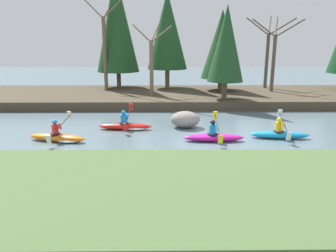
% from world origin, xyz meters
% --- Properties ---
extents(ground_plane, '(90.00, 90.00, 0.00)m').
position_xyz_m(ground_plane, '(0.00, 0.00, 0.00)').
color(ground_plane, slate).
extents(riverbank_near, '(44.00, 5.50, 0.86)m').
position_xyz_m(riverbank_near, '(0.00, -6.75, 0.43)').
color(riverbank_near, '#4C6638').
rests_on(riverbank_near, ground).
extents(riverbank_far, '(44.00, 8.51, 0.62)m').
position_xyz_m(riverbank_far, '(0.00, 10.51, 0.31)').
color(riverbank_far, '#473D2D').
rests_on(riverbank_far, ground).
extents(conifer_tree_far_left, '(3.48, 3.48, 9.27)m').
position_xyz_m(conifer_tree_far_left, '(-5.94, 13.31, 5.91)').
color(conifer_tree_far_left, brown).
rests_on(conifer_tree_far_left, riverbank_far).
extents(conifer_tree_left, '(3.26, 3.26, 7.72)m').
position_xyz_m(conifer_tree_left, '(-1.85, 13.01, 5.25)').
color(conifer_tree_left, brown).
rests_on(conifer_tree_left, riverbank_far).
extents(conifer_tree_mid_left, '(2.40, 2.40, 6.12)m').
position_xyz_m(conifer_tree_mid_left, '(1.96, 7.56, 4.25)').
color(conifer_tree_mid_left, brown).
rests_on(conifer_tree_mid_left, riverbank_far).
extents(conifer_tree_centre, '(3.12, 3.12, 6.17)m').
position_xyz_m(conifer_tree_centre, '(2.35, 11.58, 4.18)').
color(conifer_tree_centre, brown).
rests_on(conifer_tree_centre, riverbank_far).
extents(bare_tree_upstream, '(4.13, 4.08, 7.54)m').
position_xyz_m(bare_tree_upstream, '(-6.75, 12.02, 4.17)').
color(bare_tree_upstream, brown).
rests_on(bare_tree_upstream, riverbank_far).
extents(bare_tree_mid_upstream, '(2.87, 2.84, 5.14)m').
position_xyz_m(bare_tree_mid_upstream, '(-3.01, 9.44, 3.04)').
color(bare_tree_mid_upstream, '#7A664C').
rests_on(bare_tree_mid_upstream, riverbank_far).
extents(bare_tree_mid_downstream, '(3.16, 3.12, 5.70)m').
position_xyz_m(bare_tree_mid_downstream, '(6.31, 11.03, 3.30)').
color(bare_tree_mid_downstream, brown).
rests_on(bare_tree_mid_downstream, riverbank_far).
extents(bare_tree_downstream, '(3.27, 3.24, 5.91)m').
position_xyz_m(bare_tree_downstream, '(6.40, 13.01, 3.40)').
color(bare_tree_downstream, brown).
rests_on(bare_tree_downstream, riverbank_far).
extents(kayaker_lead, '(2.79, 2.07, 1.20)m').
position_xyz_m(kayaker_lead, '(3.27, 0.17, 0.22)').
color(kayaker_lead, '#1993D6').
rests_on(kayaker_lead, ground).
extents(kayaker_middle, '(2.78, 2.06, 1.20)m').
position_xyz_m(kayaker_middle, '(0.12, -0.26, 0.22)').
color(kayaker_middle, '#C61999').
rests_on(kayaker_middle, ground).
extents(kayaker_trailing, '(2.79, 2.07, 1.20)m').
position_xyz_m(kayaker_trailing, '(-4.03, 1.85, 0.20)').
color(kayaker_trailing, red).
rests_on(kayaker_trailing, ground).
extents(kayaker_far_back, '(2.78, 2.05, 1.20)m').
position_xyz_m(kayaker_far_back, '(-6.89, -0.18, 0.20)').
color(kayaker_far_back, orange).
rests_on(kayaker_far_back, ground).
extents(boulder_midstream, '(1.53, 1.20, 0.86)m').
position_xyz_m(boulder_midstream, '(-1.02, 2.24, 0.43)').
color(boulder_midstream, gray).
rests_on(boulder_midstream, ground).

